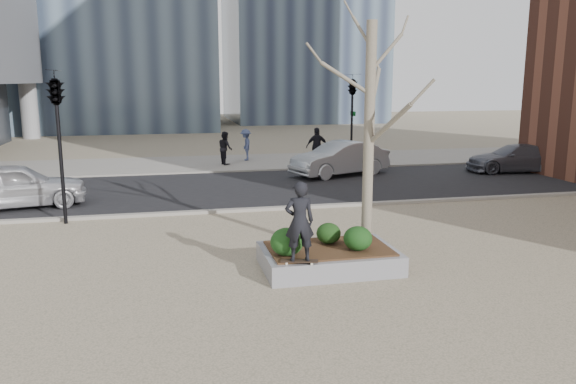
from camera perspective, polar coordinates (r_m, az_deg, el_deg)
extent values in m
plane|color=tan|center=(12.68, -0.25, -8.05)|extent=(120.00, 120.00, 0.00)
cube|color=black|center=(22.24, -5.73, 0.37)|extent=(60.00, 8.00, 0.02)
cube|color=gray|center=(29.11, -7.38, 2.92)|extent=(60.00, 6.00, 0.02)
cube|color=gray|center=(12.84, 4.14, -6.77)|extent=(3.00, 2.00, 0.45)
cube|color=#382314|center=(12.77, 4.16, -5.72)|extent=(2.70, 1.70, 0.04)
ellipsoid|color=#133310|center=(12.08, -0.11, -5.08)|extent=(0.71, 0.71, 0.61)
ellipsoid|color=black|center=(13.01, 4.14, -4.21)|extent=(0.57, 0.57, 0.48)
ellipsoid|color=#133C13|center=(12.54, 7.11, -4.70)|extent=(0.64, 0.64, 0.54)
imported|color=black|center=(11.50, 1.18, -3.00)|extent=(0.64, 0.44, 1.67)
imported|color=silver|center=(20.65, -25.99, 0.60)|extent=(4.72, 2.65, 1.51)
imported|color=#ADB1B6|center=(25.14, 5.30, 3.40)|extent=(4.83, 3.03, 1.50)
imported|color=#545560|center=(28.03, 22.02, 3.20)|extent=(4.60, 2.44, 1.27)
imported|color=black|center=(28.45, -6.39, 4.47)|extent=(0.81, 0.94, 1.66)
imported|color=#404B73|center=(29.81, -4.31, 4.81)|extent=(0.69, 1.11, 1.65)
imported|color=black|center=(27.93, 2.98, 4.63)|extent=(1.12, 0.49, 1.89)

